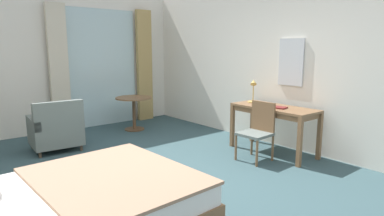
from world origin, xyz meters
TOP-DOWN VIEW (x-y plane):
  - ground at (0.00, 0.00)m, footprint 5.64×7.75m
  - wall_back at (0.00, 3.61)m, footprint 5.24×0.12m
  - wall_right at (2.56, 0.00)m, footprint 0.12×7.35m
  - balcony_glass_door at (0.88, 3.53)m, footprint 1.52×0.02m
  - curtain_panel_left at (-0.10, 3.43)m, footprint 0.37×0.10m
  - curtain_panel_right at (1.86, 3.43)m, footprint 0.37×0.10m
  - bed at (-1.35, -0.56)m, footprint 2.14×1.72m
  - writing_desk at (2.08, -0.12)m, footprint 0.60×1.39m
  - desk_chair at (1.62, -0.18)m, footprint 0.45×0.45m
  - desk_lamp at (2.07, 0.31)m, footprint 0.31×0.27m
  - closed_book at (2.02, -0.24)m, footprint 0.22×0.28m
  - armchair_by_window at (-0.60, 2.25)m, footprint 0.81×0.78m
  - round_cafe_table at (1.12, 2.68)m, footprint 0.74×0.74m
  - wall_mirror at (2.48, -0.12)m, footprint 0.02×0.46m

SIDE VIEW (x-z plane):
  - ground at x=0.00m, z-range -0.10..0.00m
  - bed at x=-1.35m, z-range -0.26..0.80m
  - armchair_by_window at x=-0.60m, z-range -0.09..0.78m
  - desk_chair at x=1.62m, z-range 0.04..0.93m
  - round_cafe_table at x=1.12m, z-range 0.17..0.86m
  - writing_desk at x=2.08m, z-range 0.29..1.05m
  - closed_book at x=2.02m, z-range 0.76..0.78m
  - desk_lamp at x=2.07m, z-range 0.78..1.23m
  - balcony_glass_door at x=0.88m, z-range 0.00..2.51m
  - curtain_panel_left at x=-0.10m, z-range 0.00..2.55m
  - curtain_panel_right at x=1.86m, z-range 0.00..2.55m
  - wall_back at x=0.00m, z-range 0.00..2.86m
  - wall_right at x=2.56m, z-range 0.00..2.86m
  - wall_mirror at x=2.48m, z-range 1.08..1.84m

